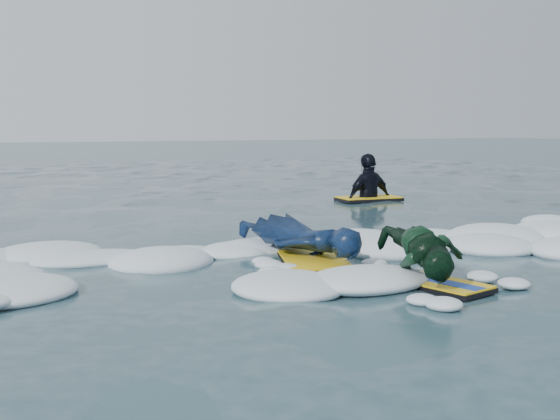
{
  "coord_description": "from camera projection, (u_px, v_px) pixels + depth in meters",
  "views": [
    {
      "loc": [
        -3.24,
        -5.36,
        1.36
      ],
      "look_at": [
        0.17,
        1.6,
        0.43
      ],
      "focal_mm": 45.0,
      "sensor_mm": 36.0,
      "label": 1
    }
  ],
  "objects": [
    {
      "name": "foam_band",
      "position": [
        289.0,
        258.0,
        7.28
      ],
      "size": [
        12.0,
        3.1,
        0.3
      ],
      "primitive_type": null,
      "color": "white",
      "rests_on": "ground"
    },
    {
      "name": "prone_child_unit",
      "position": [
        426.0,
        256.0,
        6.02
      ],
      "size": [
        1.08,
        1.41,
        0.5
      ],
      "rotation": [
        0.0,
        0.0,
        1.8
      ],
      "color": "black",
      "rests_on": "ground"
    },
    {
      "name": "waiting_rider_unit",
      "position": [
        369.0,
        201.0,
        12.8
      ],
      "size": [
        1.2,
        0.73,
        1.73
      ],
      "rotation": [
        0.0,
        0.0,
        -0.09
      ],
      "color": "black",
      "rests_on": "ground"
    },
    {
      "name": "prone_woman_unit",
      "position": [
        303.0,
        240.0,
        7.02
      ],
      "size": [
        0.96,
        1.77,
        0.44
      ],
      "rotation": [
        0.0,
        0.0,
        1.24
      ],
      "color": "black",
      "rests_on": "ground"
    },
    {
      "name": "ground",
      "position": [
        341.0,
        277.0,
        6.36
      ],
      "size": [
        120.0,
        120.0,
        0.0
      ],
      "primitive_type": "plane",
      "color": "#1C3A44",
      "rests_on": "ground"
    }
  ]
}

